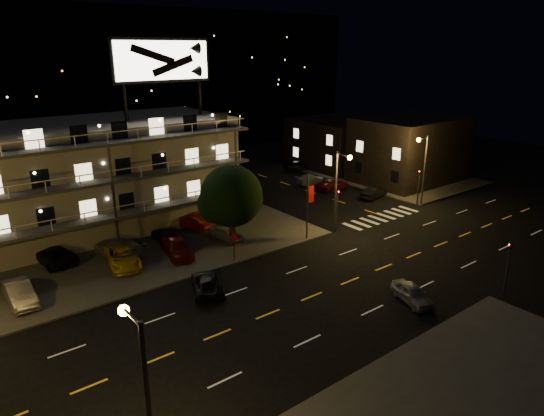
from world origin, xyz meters
TOP-DOWN VIEW (x-y plane):
  - ground at (0.00, 0.00)m, footprint 140.00×140.00m
  - curb_nw at (-14.00, 20.00)m, footprint 44.00×24.00m
  - curb_ne at (30.00, 20.00)m, footprint 16.00×24.00m
  - motel at (-9.94, 23.88)m, footprint 28.00×13.80m
  - side_bldg_front at (29.99, 16.00)m, footprint 14.06×10.00m
  - side_bldg_back at (29.99, 28.00)m, footprint 14.06×12.00m
  - hill_backdrop at (-5.94, 68.78)m, footprint 120.00×25.00m
  - streetlight_nc at (8.50, 7.94)m, footprint 0.44×1.92m
  - streetlight_ne at (22.14, 8.30)m, footprint 1.92×0.44m
  - streetlight_s at (-18.00, -7.94)m, footprint 0.44×1.92m
  - signal_nw at (9.00, 8.50)m, footprint 0.20×0.27m
  - signal_sw at (9.00, -8.50)m, footprint 0.20×0.27m
  - signal_ne at (22.00, 8.50)m, footprint 0.27×0.20m
  - banner_north at (5.09, 8.40)m, footprint 0.83×0.16m
  - stop_sign at (-3.00, 8.57)m, footprint 0.91×0.11m
  - tree at (-1.16, 11.72)m, footprint 5.80×5.59m
  - lot_car_1 at (-18.89, 11.70)m, footprint 1.62×4.53m
  - lot_car_2 at (-10.87, 13.19)m, footprint 3.37×5.58m
  - lot_car_3 at (-6.36, 12.38)m, footprint 2.90×5.13m
  - lot_car_4 at (-1.08, 12.86)m, footprint 2.18×3.81m
  - lot_car_6 at (-15.14, 17.28)m, footprint 2.97×5.36m
  - lot_car_7 at (-10.32, 15.35)m, footprint 3.56×5.52m
  - lot_car_8 at (-5.88, 15.81)m, footprint 1.76×3.84m
  - lot_car_9 at (-2.19, 17.50)m, footprint 3.21×4.85m
  - side_car_0 at (20.18, 13.37)m, footprint 4.17×2.08m
  - side_car_1 at (18.98, 19.10)m, footprint 4.73×2.26m
  - side_car_2 at (18.63, 22.79)m, footprint 4.33×1.91m
  - side_car_3 at (22.12, 29.33)m, footprint 4.69×2.85m
  - road_car_east at (3.13, -4.90)m, footprint 2.63×4.03m
  - road_car_west at (-7.52, 5.41)m, footprint 3.83×5.05m

SIDE VIEW (x-z plane):
  - ground at x=0.00m, z-range 0.00..0.00m
  - curb_nw at x=-14.00m, z-range 0.00..0.15m
  - curb_ne at x=30.00m, z-range 0.00..0.15m
  - side_car_2 at x=18.63m, z-range 0.00..1.24m
  - road_car_west at x=-7.52m, z-range 0.00..1.27m
  - road_car_east at x=3.13m, z-range 0.00..1.28m
  - side_car_1 at x=18.98m, z-range 0.00..1.30m
  - side_car_0 at x=20.18m, z-range 0.00..1.31m
  - side_car_3 at x=22.12m, z-range 0.00..1.49m
  - lot_car_4 at x=-1.08m, z-range 0.15..1.37m
  - lot_car_8 at x=-5.88m, z-range 0.15..1.43m
  - lot_car_3 at x=-6.36m, z-range 0.15..1.55m
  - lot_car_6 at x=-15.14m, z-range 0.15..1.57m
  - lot_car_2 at x=-10.87m, z-range 0.15..1.60m
  - lot_car_1 at x=-18.89m, z-range 0.15..1.64m
  - lot_car_7 at x=-10.32m, z-range 0.15..1.64m
  - lot_car_9 at x=-2.19m, z-range 0.15..1.66m
  - stop_sign at x=-3.00m, z-range 0.41..3.01m
  - signal_nw at x=9.00m, z-range 0.27..4.87m
  - signal_sw at x=9.00m, z-range 0.27..4.87m
  - signal_ne at x=22.00m, z-range 0.27..4.87m
  - banner_north at x=5.09m, z-range 0.23..6.63m
  - side_bldg_back at x=29.99m, z-range 0.00..7.00m
  - side_bldg_front at x=29.99m, z-range 0.00..8.50m
  - tree at x=-1.16m, z-range 0.84..8.14m
  - streetlight_nc at x=8.50m, z-range 0.96..8.96m
  - streetlight_ne at x=22.14m, z-range 0.96..8.96m
  - streetlight_s at x=-18.00m, z-range 0.96..8.96m
  - motel at x=-9.94m, z-range -3.71..14.39m
  - hill_backdrop at x=-5.94m, z-range -0.45..23.55m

